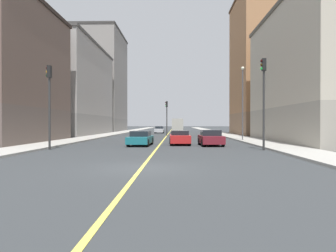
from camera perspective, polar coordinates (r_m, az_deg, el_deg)
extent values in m
plane|color=#2F3234|center=(14.06, -4.76, -7.56)|extent=(400.00, 400.00, 0.00)
cube|color=#9E9B93|center=(63.42, 9.12, -1.23)|extent=(3.25, 168.00, 0.15)
cube|color=#9E9B93|center=(63.89, -8.79, -1.21)|extent=(3.25, 168.00, 0.15)
cube|color=#E5D14C|center=(62.88, 0.14, -1.30)|extent=(0.16, 154.00, 0.01)
cube|color=#9D9688|center=(36.07, 26.42, 0.17)|extent=(10.35, 20.89, 3.60)
cube|color=#BCB29E|center=(36.67, 26.46, 10.79)|extent=(10.35, 20.89, 9.92)
cube|color=#545047|center=(37.93, 26.49, 18.49)|extent=(10.65, 21.19, 0.40)
cube|color=#8F6B4F|center=(55.10, 17.52, 0.32)|extent=(10.35, 14.33, 3.65)
cube|color=#A8754C|center=(56.22, 17.55, 11.91)|extent=(10.35, 14.33, 18.94)
cube|color=gray|center=(55.77, -17.56, 0.14)|extent=(10.35, 23.22, 3.31)
cube|color=#9E9993|center=(56.21, -17.58, 7.67)|extent=(10.35, 23.22, 11.41)
cube|color=#474442|center=(57.25, -17.59, 13.54)|extent=(10.65, 23.52, 0.40)
cube|color=slate|center=(77.21, -12.13, 0.14)|extent=(10.35, 17.76, 3.03)
cube|color=gray|center=(77.99, -12.15, 8.63)|extent=(10.35, 17.76, 19.99)
cube|color=#3B3937|center=(80.08, -12.16, 15.87)|extent=(10.65, 18.06, 0.40)
cylinder|color=#2D2D2D|center=(24.08, 16.86, 2.67)|extent=(0.16, 0.16, 5.78)
cube|color=black|center=(24.44, 16.88, 10.52)|extent=(0.28, 0.32, 0.90)
sphere|color=#320404|center=(24.44, 16.51, 11.16)|extent=(0.20, 0.20, 0.20)
sphere|color=#352204|center=(24.39, 16.51, 10.52)|extent=(0.20, 0.20, 0.20)
sphere|color=green|center=(24.35, 16.51, 9.87)|extent=(0.20, 0.20, 0.20)
cylinder|color=#2D2D2D|center=(25.05, -20.55, 2.06)|extent=(0.16, 0.16, 5.34)
cube|color=black|center=(25.33, -20.57, 9.13)|extent=(0.28, 0.32, 0.90)
sphere|color=#320404|center=(25.43, -20.91, 9.71)|extent=(0.20, 0.20, 0.20)
sphere|color=orange|center=(25.39, -20.91, 9.09)|extent=(0.20, 0.20, 0.20)
sphere|color=black|center=(25.35, -20.91, 8.46)|extent=(0.20, 0.20, 0.20)
cylinder|color=#2D2D2D|center=(50.59, -0.21, 0.86)|extent=(0.16, 0.16, 4.59)
cube|color=black|center=(50.68, -0.21, 3.96)|extent=(0.28, 0.32, 0.90)
sphere|color=#320404|center=(50.71, -0.39, 4.27)|extent=(0.20, 0.20, 0.20)
sphere|color=#352204|center=(50.69, -0.39, 3.95)|extent=(0.20, 0.20, 0.20)
sphere|color=green|center=(50.67, -0.39, 3.63)|extent=(0.20, 0.20, 0.20)
cylinder|color=#4C4C51|center=(36.19, 13.29, 3.76)|extent=(0.14, 0.14, 7.78)
sphere|color=#EAEACC|center=(36.64, 13.30, 10.09)|extent=(0.36, 0.36, 0.36)
cube|color=silver|center=(63.34, -1.56, -0.79)|extent=(1.78, 4.03, 0.67)
cube|color=black|center=(63.51, -1.55, -0.26)|extent=(1.55, 2.04, 0.49)
cylinder|color=black|center=(64.64, -2.19, -0.97)|extent=(0.23, 0.64, 0.64)
cylinder|color=black|center=(64.55, -0.79, -0.97)|extent=(0.23, 0.64, 0.64)
cylinder|color=black|center=(62.16, -2.36, -1.03)|extent=(0.23, 0.64, 0.64)
cylinder|color=black|center=(62.06, -0.91, -1.03)|extent=(0.23, 0.64, 0.64)
cube|color=red|center=(29.18, 2.11, -2.29)|extent=(1.93, 4.35, 0.67)
cube|color=black|center=(29.37, 2.10, -1.22)|extent=(1.64, 2.21, 0.41)
cylinder|color=black|center=(30.50, 0.48, -2.61)|extent=(0.24, 0.65, 0.64)
cylinder|color=black|center=(30.57, 3.53, -2.60)|extent=(0.24, 0.65, 0.64)
cylinder|color=black|center=(27.84, 0.56, -2.90)|extent=(0.24, 0.65, 0.64)
cylinder|color=black|center=(27.91, 3.90, -2.89)|extent=(0.24, 0.65, 0.64)
cube|color=maroon|center=(28.09, 7.69, -2.41)|extent=(2.04, 4.03, 0.66)
cube|color=black|center=(28.02, 7.70, -1.22)|extent=(1.71, 1.73, 0.51)
cylinder|color=black|center=(29.20, 5.67, -2.75)|extent=(0.25, 0.65, 0.64)
cylinder|color=black|center=(29.45, 8.96, -2.72)|extent=(0.25, 0.65, 0.64)
cylinder|color=black|center=(26.77, 6.29, -3.04)|extent=(0.25, 0.65, 0.64)
cylinder|color=black|center=(27.04, 9.87, -3.01)|extent=(0.25, 0.65, 0.64)
cube|color=#196670|center=(28.12, -4.97, -2.47)|extent=(2.03, 4.58, 0.59)
cube|color=black|center=(28.17, -4.94, -1.38)|extent=(1.69, 2.15, 0.48)
cylinder|color=black|center=(29.64, -6.11, -2.70)|extent=(0.25, 0.65, 0.64)
cylinder|color=black|center=(29.39, -2.93, -2.72)|extent=(0.25, 0.65, 0.64)
cylinder|color=black|center=(26.91, -7.18, -3.02)|extent=(0.25, 0.65, 0.64)
cylinder|color=black|center=(26.63, -3.70, -3.06)|extent=(0.25, 0.65, 0.64)
cube|color=navy|center=(72.99, 1.72, -0.02)|extent=(2.42, 2.01, 1.94)
cube|color=#B2B2A8|center=(69.18, 1.73, 0.28)|extent=(2.42, 4.74, 2.53)
cylinder|color=black|center=(72.65, 0.84, -0.71)|extent=(0.30, 0.90, 0.90)
cylinder|color=black|center=(72.66, 2.60, -0.71)|extent=(0.30, 0.90, 0.90)
cylinder|color=black|center=(68.20, 0.80, -0.79)|extent=(0.30, 0.90, 0.90)
cylinder|color=black|center=(68.21, 2.67, -0.79)|extent=(0.30, 0.90, 0.90)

